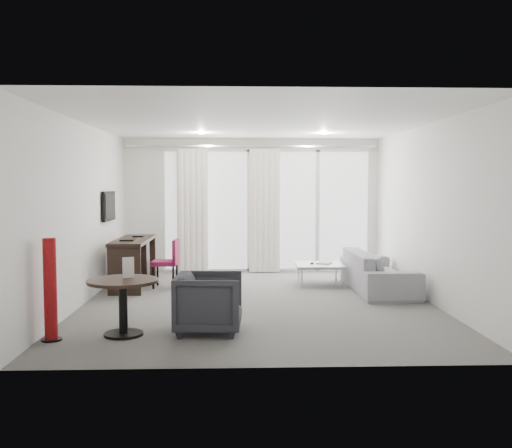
{
  "coord_description": "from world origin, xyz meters",
  "views": [
    {
      "loc": [
        -0.32,
        -8.23,
        1.72
      ],
      "look_at": [
        0.0,
        0.6,
        1.1
      ],
      "focal_mm": 40.0,
      "sensor_mm": 36.0,
      "label": 1
    }
  ],
  "objects_px": {
    "desk_chair": "(165,263)",
    "rattan_chair_a": "(277,243)",
    "red_lamp": "(50,290)",
    "tub_armchair": "(209,303)",
    "round_table": "(123,307)",
    "coffee_table": "(319,274)",
    "rattan_chair_b": "(346,242)",
    "desk": "(133,263)",
    "sofa": "(378,271)"
  },
  "relations": [
    {
      "from": "desk",
      "to": "coffee_table",
      "type": "height_order",
      "value": "desk"
    },
    {
      "from": "desk_chair",
      "to": "tub_armchair",
      "type": "relative_size",
      "value": 1.06
    },
    {
      "from": "rattan_chair_a",
      "to": "coffee_table",
      "type": "bearing_deg",
      "value": -101.93
    },
    {
      "from": "round_table",
      "to": "coffee_table",
      "type": "bearing_deg",
      "value": 49.47
    },
    {
      "from": "desk_chair",
      "to": "rattan_chair_a",
      "type": "bearing_deg",
      "value": 63.09
    },
    {
      "from": "desk_chair",
      "to": "round_table",
      "type": "bearing_deg",
      "value": -87.55
    },
    {
      "from": "tub_armchair",
      "to": "coffee_table",
      "type": "height_order",
      "value": "tub_armchair"
    },
    {
      "from": "tub_armchair",
      "to": "rattan_chair_b",
      "type": "distance_m",
      "value": 7.2
    },
    {
      "from": "desk",
      "to": "round_table",
      "type": "distance_m",
      "value": 3.16
    },
    {
      "from": "tub_armchair",
      "to": "round_table",
      "type": "bearing_deg",
      "value": 98.44
    },
    {
      "from": "coffee_table",
      "to": "red_lamp",
      "type": "bearing_deg",
      "value": -135.84
    },
    {
      "from": "red_lamp",
      "to": "tub_armchair",
      "type": "xyz_separation_m",
      "value": [
        1.72,
        0.29,
        -0.22
      ]
    },
    {
      "from": "rattan_chair_a",
      "to": "rattan_chair_b",
      "type": "height_order",
      "value": "rattan_chair_a"
    },
    {
      "from": "round_table",
      "to": "rattan_chair_b",
      "type": "distance_m",
      "value": 7.73
    },
    {
      "from": "tub_armchair",
      "to": "coffee_table",
      "type": "distance_m",
      "value": 3.53
    },
    {
      "from": "sofa",
      "to": "rattan_chair_b",
      "type": "bearing_deg",
      "value": -3.8
    },
    {
      "from": "desk_chair",
      "to": "sofa",
      "type": "relative_size",
      "value": 0.37
    },
    {
      "from": "round_table",
      "to": "rattan_chair_a",
      "type": "xyz_separation_m",
      "value": [
        2.22,
        6.5,
        0.05
      ]
    },
    {
      "from": "desk",
      "to": "coffee_table",
      "type": "bearing_deg",
      "value": 0.71
    },
    {
      "from": "round_table",
      "to": "red_lamp",
      "type": "distance_m",
      "value": 0.81
    },
    {
      "from": "coffee_table",
      "to": "sofa",
      "type": "relative_size",
      "value": 0.37
    },
    {
      "from": "desk_chair",
      "to": "tub_armchair",
      "type": "height_order",
      "value": "desk_chair"
    },
    {
      "from": "red_lamp",
      "to": "rattan_chair_b",
      "type": "relative_size",
      "value": 1.54
    },
    {
      "from": "round_table",
      "to": "sofa",
      "type": "distance_m",
      "value": 4.46
    },
    {
      "from": "desk",
      "to": "red_lamp",
      "type": "xyz_separation_m",
      "value": [
        -0.31,
        -3.32,
        0.16
      ]
    },
    {
      "from": "rattan_chair_a",
      "to": "red_lamp",
      "type": "bearing_deg",
      "value": -134.22
    },
    {
      "from": "coffee_table",
      "to": "rattan_chair_a",
      "type": "xyz_separation_m",
      "value": [
        -0.49,
        3.34,
        0.19
      ]
    },
    {
      "from": "rattan_chair_a",
      "to": "tub_armchair",
      "type": "bearing_deg",
      "value": -121.33
    },
    {
      "from": "desk_chair",
      "to": "rattan_chair_a",
      "type": "distance_m",
      "value": 4.07
    },
    {
      "from": "sofa",
      "to": "desk_chair",
      "type": "bearing_deg",
      "value": 83.79
    },
    {
      "from": "tub_armchair",
      "to": "sofa",
      "type": "bearing_deg",
      "value": -42.94
    },
    {
      "from": "desk",
      "to": "desk_chair",
      "type": "xyz_separation_m",
      "value": [
        0.54,
        -0.1,
        0.0
      ]
    },
    {
      "from": "round_table",
      "to": "rattan_chair_b",
      "type": "bearing_deg",
      "value": 60.07
    },
    {
      "from": "desk",
      "to": "sofa",
      "type": "xyz_separation_m",
      "value": [
        4.03,
        -0.48,
        -0.08
      ]
    },
    {
      "from": "sofa",
      "to": "desk",
      "type": "bearing_deg",
      "value": 83.18
    },
    {
      "from": "desk",
      "to": "rattan_chair_b",
      "type": "height_order",
      "value": "desk"
    },
    {
      "from": "red_lamp",
      "to": "tub_armchair",
      "type": "height_order",
      "value": "red_lamp"
    },
    {
      "from": "desk",
      "to": "round_table",
      "type": "xyz_separation_m",
      "value": [
        0.44,
        -3.13,
        -0.08
      ]
    },
    {
      "from": "red_lamp",
      "to": "tub_armchair",
      "type": "distance_m",
      "value": 1.76
    },
    {
      "from": "red_lamp",
      "to": "rattan_chair_a",
      "type": "xyz_separation_m",
      "value": [
        2.97,
        6.7,
        -0.19
      ]
    },
    {
      "from": "coffee_table",
      "to": "tub_armchair",
      "type": "bearing_deg",
      "value": -119.51
    },
    {
      "from": "red_lamp",
      "to": "tub_armchair",
      "type": "bearing_deg",
      "value": 9.49
    },
    {
      "from": "coffee_table",
      "to": "rattan_chair_a",
      "type": "relative_size",
      "value": 1.08
    },
    {
      "from": "red_lamp",
      "to": "sofa",
      "type": "xyz_separation_m",
      "value": [
        4.34,
        2.84,
        -0.25
      ]
    },
    {
      "from": "desk_chair",
      "to": "rattan_chair_a",
      "type": "xyz_separation_m",
      "value": [
        2.11,
        3.48,
        -0.03
      ]
    },
    {
      "from": "sofa",
      "to": "rattan_chair_b",
      "type": "height_order",
      "value": "rattan_chair_b"
    },
    {
      "from": "desk_chair",
      "to": "rattan_chair_b",
      "type": "relative_size",
      "value": 1.1
    },
    {
      "from": "sofa",
      "to": "tub_armchair",
      "type": "bearing_deg",
      "value": 134.28
    },
    {
      "from": "coffee_table",
      "to": "rattan_chair_b",
      "type": "relative_size",
      "value": 1.09
    },
    {
      "from": "red_lamp",
      "to": "sofa",
      "type": "relative_size",
      "value": 0.52
    }
  ]
}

